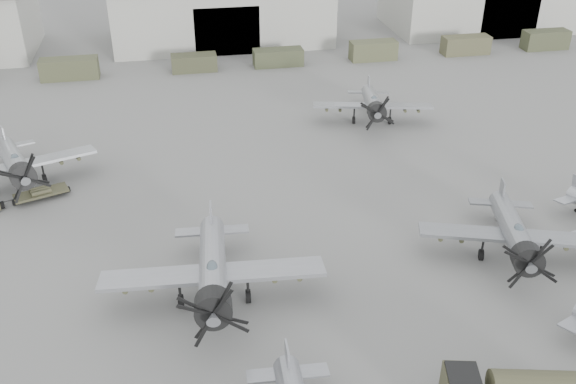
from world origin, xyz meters
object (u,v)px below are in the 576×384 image
Objects in this scene: aircraft_mid_1 at (213,273)px; aircraft_mid_2 at (515,234)px; aircraft_far_0 at (16,164)px; tug_trailer at (7,201)px; aircraft_far_1 at (373,104)px.

aircraft_mid_1 reaches higher than aircraft_mid_2.
tug_trailer is at bearing -120.19° from aircraft_far_0.
aircraft_far_1 is 1.66× the size of tug_trailer.
aircraft_mid_2 is 1.05× the size of aircraft_far_1.
aircraft_mid_1 is 29.88m from aircraft_far_1.
aircraft_far_0 is at bearing 59.11° from tug_trailer.
aircraft_far_0 is at bearing -154.82° from aircraft_far_1.
tug_trailer is at bearing 138.93° from aircraft_mid_1.
aircraft_far_1 reaches higher than tug_trailer.
aircraft_mid_2 is 23.65m from aircraft_far_1.
aircraft_far_0 is 3.25m from tug_trailer.
aircraft_far_0 is (-13.85, 17.23, -0.18)m from aircraft_mid_1.
aircraft_mid_1 is at bearing -159.55° from aircraft_mid_2.
aircraft_far_0 reaches higher than aircraft_far_1.
tug_trailer is (-31.86, -9.69, -1.57)m from aircraft_far_1.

